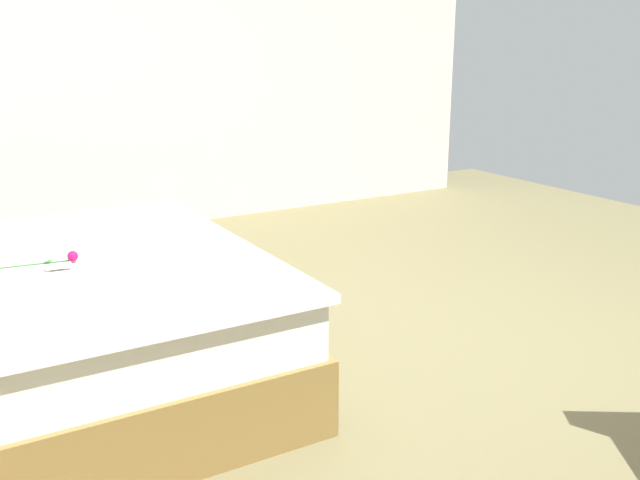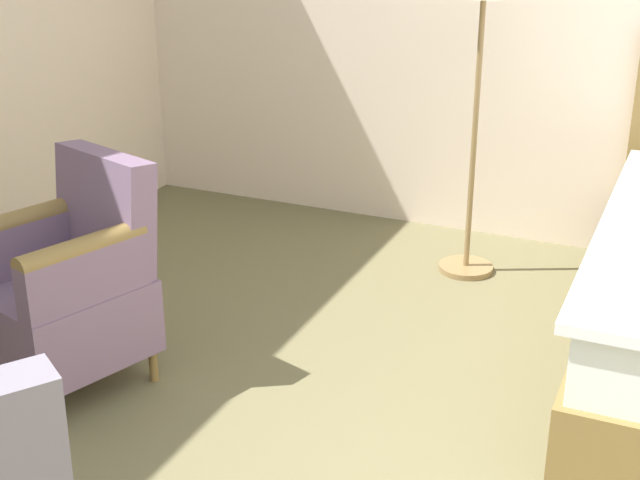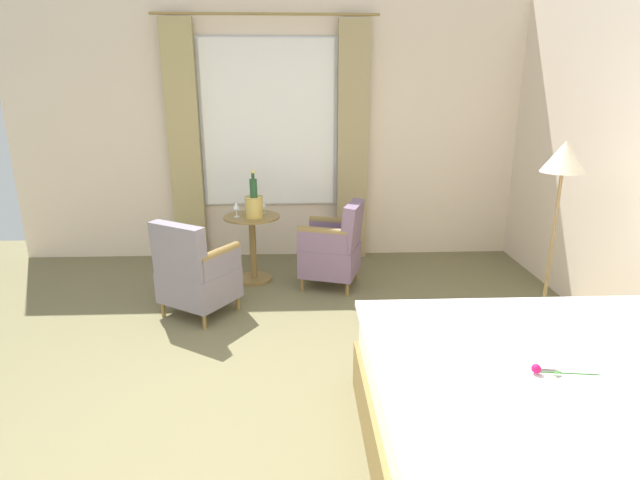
# 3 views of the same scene
# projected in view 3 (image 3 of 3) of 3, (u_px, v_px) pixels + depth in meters

# --- Properties ---
(ground_plane) EXTENTS (8.16, 8.16, 0.00)m
(ground_plane) POSITION_uv_depth(u_px,v_px,m) (248.00, 422.00, 3.15)
(ground_plane) COLOR #6E6745
(wall_window_side) EXTENTS (0.27, 6.07, 3.04)m
(wall_window_side) POSITION_uv_depth(u_px,v_px,m) (270.00, 133.00, 5.93)
(wall_window_side) COLOR beige
(wall_window_side) RESTS_ON ground
(bed) EXTENTS (1.98, 2.28, 1.18)m
(bed) POSITION_uv_depth(u_px,v_px,m) (598.00, 423.00, 2.60)
(bed) COLOR olive
(bed) RESTS_ON ground
(floor_lamp_brass) EXTENTS (0.34, 0.34, 1.63)m
(floor_lamp_brass) POSITION_uv_depth(u_px,v_px,m) (562.00, 174.00, 3.92)
(floor_lamp_brass) COLOR olive
(floor_lamp_brass) RESTS_ON ground
(side_table_round) EXTENTS (0.60, 0.60, 0.72)m
(side_table_round) POSITION_uv_depth(u_px,v_px,m) (253.00, 243.00, 5.36)
(side_table_round) COLOR olive
(side_table_round) RESTS_ON ground
(champagne_bucket) EXTENTS (0.20, 0.20, 0.50)m
(champagne_bucket) POSITION_uv_depth(u_px,v_px,m) (254.00, 203.00, 5.16)
(champagne_bucket) COLOR tan
(champagne_bucket) RESTS_ON side_table_round
(wine_glass_near_bucket) EXTENTS (0.08, 0.08, 0.14)m
(wine_glass_near_bucket) POSITION_uv_depth(u_px,v_px,m) (262.00, 204.00, 5.35)
(wine_glass_near_bucket) COLOR white
(wine_glass_near_bucket) RESTS_ON side_table_round
(wine_glass_near_edge) EXTENTS (0.07, 0.07, 0.16)m
(wine_glass_near_edge) POSITION_uv_depth(u_px,v_px,m) (236.00, 206.00, 5.20)
(wine_glass_near_edge) COLOR white
(wine_glass_near_edge) RESTS_ON side_table_round
(armchair_by_window) EXTENTS (0.67, 0.72, 0.92)m
(armchair_by_window) POSITION_uv_depth(u_px,v_px,m) (334.00, 248.00, 5.20)
(armchair_by_window) COLOR olive
(armchair_by_window) RESTS_ON ground
(armchair_facing_bed) EXTENTS (0.78, 0.79, 0.91)m
(armchair_facing_bed) POSITION_uv_depth(u_px,v_px,m) (195.00, 273.00, 4.52)
(armchair_facing_bed) COLOR olive
(armchair_facing_bed) RESTS_ON ground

